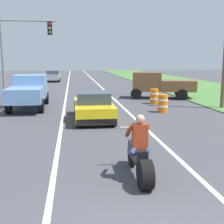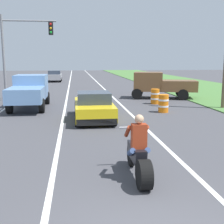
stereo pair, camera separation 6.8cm
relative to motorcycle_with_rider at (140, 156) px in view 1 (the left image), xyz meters
The scene contains 11 objects.
lane_stripe_left_solid 17.96m from the motorcycle_with_rider, 108.55° to the left, with size 0.14×120.00×0.01m, color white.
lane_stripe_right_solid 17.10m from the motorcycle_with_rider, 85.00° to the left, with size 0.14×120.00×0.01m, color white.
lane_stripe_centre_dashed 17.16m from the motorcycle_with_rider, 97.07° to the left, with size 0.14×120.00×0.01m, color white.
motorcycle_with_rider is the anchor object (origin of this frame).
sports_car_yellow 7.55m from the motorcycle_with_rider, 94.53° to the left, with size 1.84×4.30×1.37m.
pickup_truck_left_lane_light_blue 12.14m from the motorcycle_with_rider, 110.28° to the left, with size 2.02×4.80×1.98m.
pickup_truck_right_shoulder_brown 15.82m from the motorcycle_with_rider, 71.61° to the left, with size 5.14×3.14×1.98m.
traffic_light_mast_near 16.47m from the motorcycle_with_rider, 109.18° to the left, with size 3.84×0.34×6.00m.
construction_barrel_nearest 9.66m from the motorcycle_with_rider, 69.38° to the left, with size 0.58×0.58×1.00m.
construction_barrel_mid 12.79m from the motorcycle_with_rider, 72.70° to the left, with size 0.58×0.58×1.00m.
distant_car_far_ahead 34.19m from the motorcycle_with_rider, 96.93° to the left, with size 1.80×4.00×1.50m.
Camera 1 is at (-1.27, -3.74, 2.90)m, focal length 47.22 mm.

